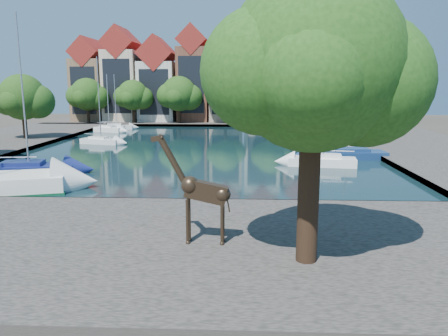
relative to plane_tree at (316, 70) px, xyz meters
name	(u,v)px	position (x,y,z in m)	size (l,w,h in m)	color
ground	(158,206)	(-7.62, 9.01, -7.67)	(160.00, 160.00, 0.00)	#38332B
water_basin	(198,148)	(-7.62, 33.01, -7.63)	(38.00, 50.00, 0.08)	black
near_quay	(127,244)	(-7.62, 2.01, -7.42)	(50.00, 14.00, 0.50)	#524C47
far_quay	(216,122)	(-7.62, 65.01, -7.42)	(60.00, 16.00, 0.50)	#524C47
right_quay	(422,147)	(17.38, 33.01, -7.42)	(14.00, 52.00, 0.50)	#524C47
plane_tree	(316,70)	(0.00, 0.00, 0.00)	(8.32, 6.40, 10.62)	#332114
townhouse_west_end	(92,83)	(-30.62, 64.99, -0.31)	(5.44, 9.18, 14.93)	#7F6145
townhouse_west_mid	(123,78)	(-24.62, 64.99, 0.56)	(5.94, 9.18, 16.79)	beige
townhouse_west_inner	(159,83)	(-18.12, 64.99, -0.32)	(6.43, 9.18, 15.15)	silver
townhouse_center	(194,77)	(-11.62, 64.99, 0.69)	(5.44, 9.18, 16.93)	brown
townhouse_east_inner	(227,81)	(-5.62, 64.99, 0.06)	(5.94, 9.18, 15.79)	tan
townhouse_east_mid	(262,79)	(0.88, 64.99, 0.43)	(6.43, 9.18, 16.65)	beige
townhouse_east_end	(298,84)	(7.38, 64.99, -0.56)	(5.44, 9.18, 14.43)	brown
far_tree_far_west	(88,95)	(-29.51, 59.50, -2.49)	(7.28, 5.60, 7.68)	#332114
far_tree_west	(133,96)	(-21.52, 59.50, -2.60)	(6.76, 5.20, 7.36)	#332114
far_tree_mid_west	(180,95)	(-13.51, 59.50, -2.38)	(7.80, 6.00, 8.00)	#332114
far_tree_mid_east	(226,96)	(-5.52, 59.50, -2.54)	(7.02, 5.40, 7.52)	#332114
far_tree_east	(273,95)	(2.49, 59.50, -2.43)	(7.54, 5.80, 7.84)	#332114
far_tree_far_east	(320,96)	(10.48, 59.50, -2.60)	(6.76, 5.20, 7.36)	#332114
side_tree_left_far	(23,99)	(-29.51, 37.00, -2.29)	(7.28, 5.60, 7.88)	#332114
giraffe_statue	(200,191)	(-4.36, 1.76, -4.90)	(3.23, 0.61, 4.61)	#332519
sailboat_left_b	(29,167)	(-19.62, 17.51, -7.01)	(7.36, 3.59, 12.39)	navy
sailboat_left_c	(101,140)	(-19.62, 35.48, -7.09)	(5.13, 2.82, 10.22)	white
sailboat_left_d	(109,128)	(-22.62, 48.54, -7.04)	(5.03, 3.39, 8.48)	white
sailboat_left_e	(116,126)	(-22.62, 52.30, -7.08)	(5.12, 2.86, 8.53)	white
sailboat_right_a	(322,159)	(4.38, 22.17, -7.02)	(6.04, 2.84, 9.51)	white
sailboat_right_b	(346,153)	(7.38, 26.04, -7.03)	(7.61, 3.20, 12.73)	navy
sailboat_right_c	(332,144)	(7.38, 32.86, -7.05)	(5.66, 3.34, 10.50)	silver
sailboat_right_d	(308,133)	(6.25, 43.85, -7.06)	(4.77, 2.37, 7.90)	white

